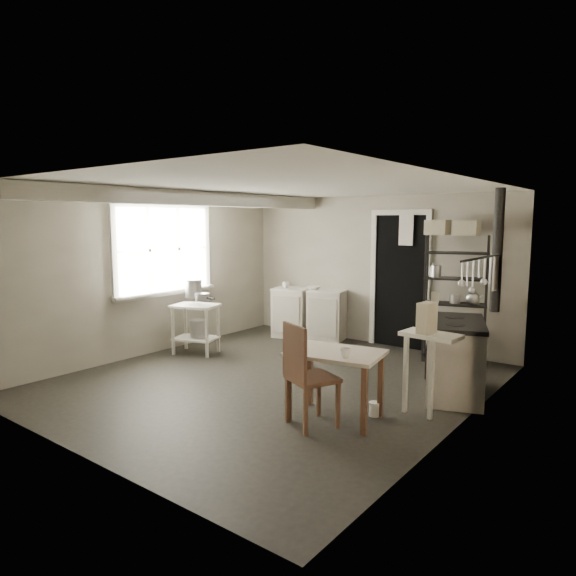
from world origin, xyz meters
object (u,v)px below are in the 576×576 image
Objects in this scene: stockpot at (193,289)px; chair at (313,375)px; stove at (455,356)px; shelf_rack at (455,293)px; prep_table at (196,326)px; base_cabinets at (309,310)px; work_table at (335,381)px; flour_sack at (440,346)px.

chair is at bearing -22.11° from stockpot.
stockpot is 0.27× the size of chair.
shelf_rack is at bearing 89.72° from stove.
shelf_rack reaches higher than stove.
shelf_rack is (3.13, 1.83, 0.55)m from prep_table.
prep_table is 0.68× the size of stove.
base_cabinets is 1.26× the size of chair.
base_cabinets is 3.66m from chair.
stockpot is 0.21× the size of base_cabinets.
stove is 1.81m from chair.
chair reaches higher than work_table.
stove is (3.70, 0.45, -0.50)m from stockpot.
stockpot reaches higher than prep_table.
prep_table is 1.97m from base_cabinets.
stockpot is 2.02m from base_cabinets.
chair is at bearing -93.37° from flour_sack.
chair is (-0.08, -0.27, 0.10)m from work_table.
flour_sack is (2.29, -0.22, -0.22)m from base_cabinets.
base_cabinets is at bearing 150.15° from chair.
shelf_rack reaches higher than work_table.
prep_table is at bearing -166.60° from shelf_rack.
base_cabinets is at bearing 174.60° from flour_sack.
work_table is at bearing 98.54° from chair.
chair reaches higher than flour_sack.
prep_table is 0.58× the size of base_cabinets.
prep_table is 0.55m from stockpot.
chair is (-0.27, -2.98, -0.46)m from shelf_rack.
prep_table is at bearing 167.32° from stove.
base_cabinets reaches higher than work_table.
prep_table is at bearing -177.32° from chair.
base_cabinets is 2.88× the size of flour_sack.
work_table is (2.93, -0.88, -0.02)m from prep_table.
stockpot reaches higher than chair.
flour_sack is at bearing 26.84° from stockpot.
stockpot is at bearing -129.68° from base_cabinets.
shelf_rack is at bearing 63.56° from flour_sack.
work_table is 2.07× the size of flour_sack.
shelf_rack is (3.21, 1.78, 0.01)m from stockpot.
base_cabinets reaches higher than flour_sack.
shelf_rack is at bearing -15.35° from base_cabinets.
prep_table is 0.81× the size of work_table.
prep_table is 3.08m from chair.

